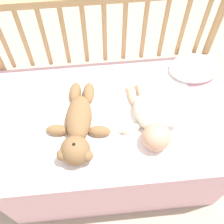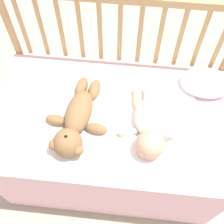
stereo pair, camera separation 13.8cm
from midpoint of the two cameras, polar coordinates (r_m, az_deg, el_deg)
ground_plane at (r=1.93m, az=-2.07°, el=-8.97°), size 12.00×12.00×0.00m
crib_mattress at (r=1.67m, az=-2.37°, el=-5.69°), size 1.09×0.65×0.54m
crib_rail at (r=1.54m, az=-3.92°, el=12.20°), size 1.09×0.04×0.95m
blanket at (r=1.42m, az=-3.20°, el=-1.77°), size 0.79×0.51×0.01m
teddy_bear at (r=1.36m, az=-9.14°, el=-3.20°), size 0.29×0.43×0.13m
baby at (r=1.36m, az=4.08°, el=-2.17°), size 0.29×0.37×0.12m
small_pillow at (r=1.58m, az=12.45°, el=7.63°), size 0.25×0.18×0.06m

